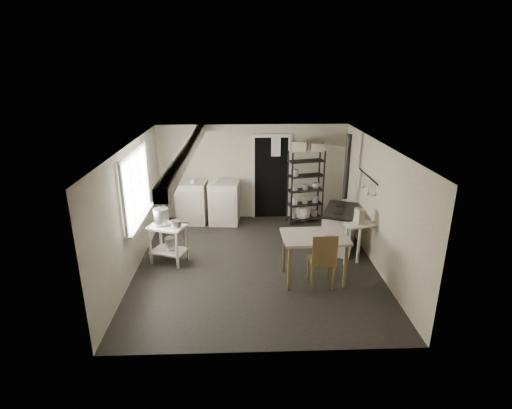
{
  "coord_description": "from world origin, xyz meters",
  "views": [
    {
      "loc": [
        -0.27,
        -6.86,
        3.64
      ],
      "look_at": [
        0.0,
        0.3,
        1.1
      ],
      "focal_mm": 28.0,
      "sensor_mm": 36.0,
      "label": 1
    }
  ],
  "objects_px": {
    "stove": "(339,227)",
    "flour_sack": "(303,212)",
    "stockpot": "(161,216)",
    "shelf_rack": "(306,184)",
    "chair": "(321,260)",
    "work_table": "(314,260)",
    "base_cabinets": "(208,204)",
    "prep_table": "(169,243)"
  },
  "relations": [
    {
      "from": "stockpot",
      "to": "work_table",
      "type": "height_order",
      "value": "stockpot"
    },
    {
      "from": "prep_table",
      "to": "chair",
      "type": "distance_m",
      "value": 2.92
    },
    {
      "from": "prep_table",
      "to": "stove",
      "type": "height_order",
      "value": "stove"
    },
    {
      "from": "stockpot",
      "to": "flour_sack",
      "type": "relative_size",
      "value": 0.68
    },
    {
      "from": "stockpot",
      "to": "flour_sack",
      "type": "distance_m",
      "value": 3.63
    },
    {
      "from": "prep_table",
      "to": "work_table",
      "type": "bearing_deg",
      "value": -15.82
    },
    {
      "from": "shelf_rack",
      "to": "stove",
      "type": "bearing_deg",
      "value": -83.9
    },
    {
      "from": "chair",
      "to": "stockpot",
      "type": "bearing_deg",
      "value": 159.73
    },
    {
      "from": "work_table",
      "to": "chair",
      "type": "distance_m",
      "value": 0.24
    },
    {
      "from": "shelf_rack",
      "to": "stove",
      "type": "xyz_separation_m",
      "value": [
        0.5,
        -1.43,
        -0.51
      ]
    },
    {
      "from": "shelf_rack",
      "to": "prep_table",
      "type": "bearing_deg",
      "value": -159.02
    },
    {
      "from": "prep_table",
      "to": "stockpot",
      "type": "height_order",
      "value": "stockpot"
    },
    {
      "from": "prep_table",
      "to": "base_cabinets",
      "type": "relative_size",
      "value": 0.5
    },
    {
      "from": "prep_table",
      "to": "stockpot",
      "type": "bearing_deg",
      "value": 163.07
    },
    {
      "from": "stockpot",
      "to": "base_cabinets",
      "type": "relative_size",
      "value": 0.19
    },
    {
      "from": "prep_table",
      "to": "shelf_rack",
      "type": "xyz_separation_m",
      "value": [
        2.92,
        1.98,
        0.55
      ]
    },
    {
      "from": "stockpot",
      "to": "stove",
      "type": "relative_size",
      "value": 0.28
    },
    {
      "from": "stockpot",
      "to": "work_table",
      "type": "distance_m",
      "value": 2.93
    },
    {
      "from": "prep_table",
      "to": "stockpot",
      "type": "xyz_separation_m",
      "value": [
        -0.11,
        0.03,
        0.54
      ]
    },
    {
      "from": "stockpot",
      "to": "flour_sack",
      "type": "bearing_deg",
      "value": 33.14
    },
    {
      "from": "base_cabinets",
      "to": "stockpot",
      "type": "bearing_deg",
      "value": -104.11
    },
    {
      "from": "prep_table",
      "to": "flour_sack",
      "type": "xyz_separation_m",
      "value": [
        2.88,
        1.98,
        -0.16
      ]
    },
    {
      "from": "stove",
      "to": "chair",
      "type": "bearing_deg",
      "value": -92.68
    },
    {
      "from": "stockpot",
      "to": "flour_sack",
      "type": "xyz_separation_m",
      "value": [
        2.98,
        1.95,
        -0.7
      ]
    },
    {
      "from": "shelf_rack",
      "to": "chair",
      "type": "height_order",
      "value": "shelf_rack"
    },
    {
      "from": "base_cabinets",
      "to": "shelf_rack",
      "type": "height_order",
      "value": "shelf_rack"
    },
    {
      "from": "stove",
      "to": "flour_sack",
      "type": "xyz_separation_m",
      "value": [
        -0.54,
        1.44,
        -0.2
      ]
    },
    {
      "from": "prep_table",
      "to": "shelf_rack",
      "type": "relative_size",
      "value": 0.44
    },
    {
      "from": "chair",
      "to": "flour_sack",
      "type": "height_order",
      "value": "chair"
    },
    {
      "from": "prep_table",
      "to": "base_cabinets",
      "type": "bearing_deg",
      "value": 73.47
    },
    {
      "from": "stove",
      "to": "prep_table",
      "type": "bearing_deg",
      "value": -149.74
    },
    {
      "from": "prep_table",
      "to": "work_table",
      "type": "height_order",
      "value": "work_table"
    },
    {
      "from": "stove",
      "to": "work_table",
      "type": "bearing_deg",
      "value": -99.03
    },
    {
      "from": "shelf_rack",
      "to": "flour_sack",
      "type": "height_order",
      "value": "shelf_rack"
    },
    {
      "from": "prep_table",
      "to": "stove",
      "type": "xyz_separation_m",
      "value": [
        3.42,
        0.54,
        0.04
      ]
    },
    {
      "from": "base_cabinets",
      "to": "chair",
      "type": "bearing_deg",
      "value": -49.01
    },
    {
      "from": "base_cabinets",
      "to": "flour_sack",
      "type": "height_order",
      "value": "base_cabinets"
    },
    {
      "from": "stockpot",
      "to": "chair",
      "type": "relative_size",
      "value": 0.29
    },
    {
      "from": "stockpot",
      "to": "shelf_rack",
      "type": "xyz_separation_m",
      "value": [
        3.02,
        1.94,
        0.01
      ]
    },
    {
      "from": "prep_table",
      "to": "stockpot",
      "type": "relative_size",
      "value": 2.59
    },
    {
      "from": "flour_sack",
      "to": "base_cabinets",
      "type": "bearing_deg",
      "value": 178.31
    },
    {
      "from": "work_table",
      "to": "prep_table",
      "type": "bearing_deg",
      "value": 164.18
    }
  ]
}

